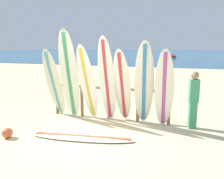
% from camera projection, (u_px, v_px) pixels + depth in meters
% --- Properties ---
extents(ground_plane, '(120.00, 120.00, 0.00)m').
position_uv_depth(ground_plane, '(84.00, 137.00, 5.67)').
color(ground_plane, beige).
extents(ocean_water, '(120.00, 80.00, 0.01)m').
position_uv_depth(ocean_water, '(180.00, 53.00, 59.92)').
color(ocean_water, '#1E5984').
rests_on(ocean_water, ground).
extents(surfboard_rack, '(3.53, 0.09, 1.06)m').
position_uv_depth(surfboard_rack, '(109.00, 97.00, 6.95)').
color(surfboard_rack, olive).
rests_on(surfboard_rack, ground).
extents(surfboard_leaning_far_left, '(0.64, 0.76, 2.05)m').
position_uv_depth(surfboard_leaning_far_left, '(54.00, 83.00, 7.11)').
color(surfboard_leaning_far_left, beige).
rests_on(surfboard_leaning_far_left, ground).
extents(surfboard_leaning_left, '(0.57, 0.65, 2.59)m').
position_uv_depth(surfboard_leaning_left, '(69.00, 75.00, 6.77)').
color(surfboard_leaning_left, silver).
rests_on(surfboard_leaning_left, ground).
extents(surfboard_leaning_center_left, '(0.55, 0.86, 2.17)m').
position_uv_depth(surfboard_leaning_center_left, '(87.00, 83.00, 6.68)').
color(surfboard_leaning_center_left, white).
rests_on(surfboard_leaning_center_left, ground).
extents(surfboard_leaning_center, '(0.54, 0.63, 2.39)m').
position_uv_depth(surfboard_leaning_center, '(107.00, 80.00, 6.53)').
color(surfboard_leaning_center, white).
rests_on(surfboard_leaning_center, ground).
extents(surfboard_leaning_center_right, '(0.47, 0.81, 2.06)m').
position_uv_depth(surfboard_leaning_center_right, '(122.00, 87.00, 6.48)').
color(surfboard_leaning_center_right, white).
rests_on(surfboard_leaning_center_right, ground).
extents(surfboard_leaning_right, '(0.65, 0.91, 2.27)m').
position_uv_depth(surfboard_leaning_right, '(144.00, 84.00, 6.23)').
color(surfboard_leaning_right, silver).
rests_on(surfboard_leaning_right, ground).
extents(surfboard_leaning_far_right, '(0.54, 0.71, 2.07)m').
position_uv_depth(surfboard_leaning_far_right, '(164.00, 90.00, 6.01)').
color(surfboard_leaning_far_right, white).
rests_on(surfboard_leaning_far_right, ground).
extents(surfboard_lying_on_sand, '(2.50, 0.83, 0.08)m').
position_uv_depth(surfboard_lying_on_sand, '(82.00, 137.00, 5.55)').
color(surfboard_lying_on_sand, white).
rests_on(surfboard_lying_on_sand, ground).
extents(beachgoer_standing, '(0.28, 0.22, 1.49)m').
position_uv_depth(beachgoer_standing, '(194.00, 97.00, 6.11)').
color(beachgoer_standing, '#3F9966').
rests_on(beachgoer_standing, ground).
extents(small_boat_offshore, '(1.31, 2.89, 0.71)m').
position_uv_depth(small_boat_offshore, '(172.00, 56.00, 40.46)').
color(small_boat_offshore, '#B22D28').
rests_on(small_boat_offshore, ocean_water).
extents(beach_ball, '(0.25, 0.25, 0.25)m').
position_uv_depth(beach_ball, '(7.00, 133.00, 5.57)').
color(beach_ball, '#CC5933').
rests_on(beach_ball, ground).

